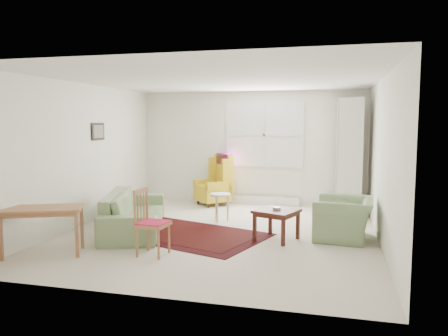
% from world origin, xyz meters
% --- Properties ---
extents(room, '(5.04, 5.54, 2.51)m').
position_xyz_m(room, '(0.02, 0.21, 1.26)').
color(room, beige).
rests_on(room, ground).
extents(rug, '(2.84, 2.28, 0.02)m').
position_xyz_m(rug, '(-0.49, -0.23, 0.01)').
color(rug, black).
rests_on(rug, ground).
extents(sofa, '(1.55, 2.40, 0.90)m').
position_xyz_m(sofa, '(-1.44, -0.18, 0.45)').
color(sofa, '#728C5D').
rests_on(sofa, ground).
extents(armchair, '(0.94, 1.06, 0.77)m').
position_xyz_m(armchair, '(1.98, 0.15, 0.39)').
color(armchair, '#728C5D').
rests_on(armchair, ground).
extents(wingback_chair, '(0.95, 0.95, 1.13)m').
position_xyz_m(wingback_chair, '(-0.78, 2.35, 0.57)').
color(wingback_chair, gold).
rests_on(wingback_chair, ground).
extents(coffee_table, '(0.76, 0.76, 0.48)m').
position_xyz_m(coffee_table, '(0.97, -0.19, 0.24)').
color(coffee_table, '#471C15').
rests_on(coffee_table, ground).
extents(stool, '(0.50, 0.50, 0.52)m').
position_xyz_m(stool, '(-0.21, 0.85, 0.26)').
color(stool, white).
rests_on(stool, ground).
extents(cabinet, '(0.48, 0.91, 2.28)m').
position_xyz_m(cabinet, '(2.10, 2.10, 1.14)').
color(cabinet, silver).
rests_on(cabinet, ground).
extents(desk, '(1.17, 0.90, 0.66)m').
position_xyz_m(desk, '(-2.05, -1.73, 0.33)').
color(desk, '#9D653F').
rests_on(desk, ground).
extents(desk_chair, '(0.43, 0.43, 0.91)m').
position_xyz_m(desk_chair, '(-0.58, -1.39, 0.46)').
color(desk_chair, '#9D653F').
rests_on(desk_chair, ground).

